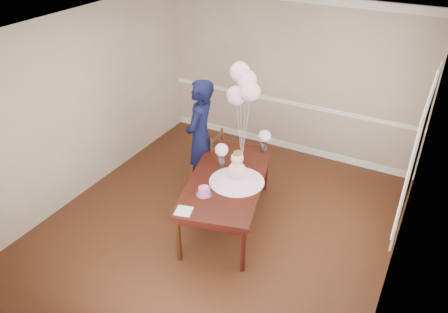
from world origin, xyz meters
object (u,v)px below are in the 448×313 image
dining_table_top (227,179)px  woman (200,137)px  birthday_cake (204,191)px  dining_chair_seat (228,166)px

dining_table_top → woman: woman is taller
birthday_cake → woman: woman is taller
birthday_cake → woman: (-0.66, 1.02, 0.12)m
birthday_cake → woman: bearing=122.9°
woman → dining_table_top: bearing=44.4°
dining_table_top → birthday_cake: birthday_cake is taller
birthday_cake → dining_chair_seat: size_ratio=0.35×
birthday_cake → woman: size_ratio=0.08×
dining_table_top → woman: bearing=128.7°
dining_table_top → woman: size_ratio=1.08×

